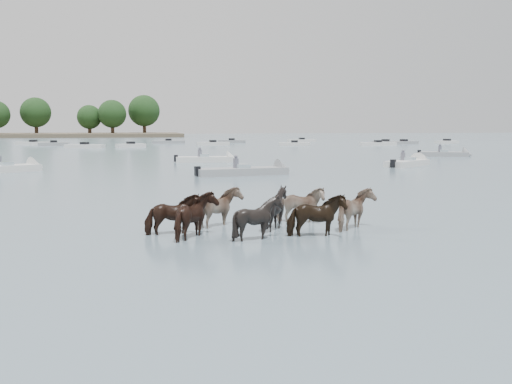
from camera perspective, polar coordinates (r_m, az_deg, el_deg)
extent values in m
plane|color=slate|center=(16.53, 3.09, -4.35)|extent=(400.00, 400.00, 0.00)
imported|color=black|center=(16.52, -8.59, -2.56)|extent=(1.72, 0.98, 1.38)
imported|color=gray|center=(17.57, -3.67, -1.86)|extent=(1.71, 1.80, 1.42)
imported|color=black|center=(17.23, 2.01, -1.93)|extent=(1.54, 1.42, 1.48)
imported|color=#9F7D6B|center=(18.42, 4.60, -1.53)|extent=(1.78, 1.25, 1.37)
imported|color=black|center=(15.92, -6.07, -2.73)|extent=(1.47, 1.64, 1.46)
imported|color=black|center=(15.65, 0.22, -2.93)|extent=(1.66, 1.60, 1.42)
imported|color=black|center=(16.11, 6.23, -2.68)|extent=(1.74, 0.89, 1.42)
imported|color=#7F6456|center=(17.46, 10.46, -2.02)|extent=(1.66, 1.77, 1.42)
sphere|color=black|center=(36.07, -2.39, 1.96)|extent=(0.44, 0.44, 0.44)
cube|color=black|center=(36.03, -2.78, 1.79)|extent=(0.50, 0.22, 0.18)
cube|color=silver|center=(41.98, -24.46, 2.15)|extent=(4.65, 3.84, 0.55)
cone|color=silver|center=(42.87, -21.66, 2.37)|extent=(1.64, 1.83, 1.60)
cube|color=#99ADB7|center=(41.95, -24.48, 2.63)|extent=(1.29, 1.38, 0.35)
cube|color=gray|center=(35.99, -1.46, 2.08)|extent=(6.14, 2.42, 0.55)
cone|color=gray|center=(37.09, 2.89, 2.22)|extent=(1.12, 1.71, 1.60)
cube|color=#99ADB7|center=(35.96, -1.46, 2.64)|extent=(0.95, 1.22, 0.35)
cube|color=black|center=(35.10, -6.07, 2.17)|extent=(0.40, 0.40, 0.60)
cylinder|color=#595966|center=(35.87, -2.09, 2.94)|extent=(0.36, 0.36, 0.70)
sphere|color=#595966|center=(35.85, -2.09, 3.66)|extent=(0.24, 0.24, 0.24)
cube|color=silver|center=(49.08, -5.36, 3.34)|extent=(5.08, 1.94, 0.55)
cone|color=silver|center=(49.29, -2.46, 3.38)|extent=(1.01, 1.66, 1.60)
cube|color=#99ADB7|center=(49.06, -5.36, 3.75)|extent=(0.88, 1.17, 0.35)
cube|color=black|center=(48.98, -8.27, 3.47)|extent=(0.37, 0.37, 0.60)
cylinder|color=#595966|center=(49.00, -5.83, 3.97)|extent=(0.36, 0.36, 0.70)
sphere|color=#595966|center=(48.98, -5.83, 4.50)|extent=(0.24, 0.24, 0.24)
cube|color=silver|center=(45.48, 15.36, 2.84)|extent=(4.92, 4.26, 0.55)
cone|color=silver|center=(47.74, 16.61, 2.98)|extent=(1.68, 1.82, 1.60)
cube|color=#99ADB7|center=(45.46, 15.37, 3.28)|extent=(1.31, 1.38, 0.35)
cube|color=black|center=(43.24, 13.98, 2.89)|extent=(0.49, 0.49, 0.60)
cylinder|color=#595966|center=(45.26, 14.93, 3.54)|extent=(0.36, 0.36, 0.70)
sphere|color=#595966|center=(45.24, 14.95, 4.11)|extent=(0.24, 0.24, 0.24)
cube|color=gray|center=(60.98, 18.77, 3.69)|extent=(5.10, 3.40, 0.55)
cone|color=gray|center=(61.38, 21.02, 3.62)|extent=(1.46, 1.83, 1.60)
cube|color=#99ADB7|center=(60.97, 18.79, 4.02)|extent=(1.18, 1.35, 0.35)
cube|color=black|center=(60.68, 16.50, 3.90)|extent=(0.46, 0.46, 0.60)
cylinder|color=#595966|center=(60.75, 18.47, 4.21)|extent=(0.36, 0.36, 0.70)
sphere|color=#595966|center=(60.73, 18.49, 4.64)|extent=(0.24, 0.24, 0.24)
cube|color=silver|center=(98.40, -22.01, 4.65)|extent=(5.91, 2.86, 0.60)
cube|color=black|center=(98.39, -22.02, 4.87)|extent=(1.21, 1.21, 0.50)
cube|color=gray|center=(94.21, -20.16, 4.65)|extent=(4.65, 1.63, 0.60)
cube|color=black|center=(94.20, -20.16, 4.88)|extent=(1.03, 1.03, 0.50)
cube|color=silver|center=(83.14, -17.28, 4.52)|extent=(5.80, 3.48, 0.60)
cube|color=black|center=(83.12, -17.29, 4.78)|extent=(1.30, 1.30, 0.50)
cube|color=silver|center=(83.90, -12.81, 4.68)|extent=(4.46, 2.97, 0.60)
cube|color=black|center=(83.89, -12.82, 4.94)|extent=(1.30, 1.30, 0.50)
cube|color=gray|center=(100.59, -9.04, 5.10)|extent=(5.84, 2.06, 0.60)
cube|color=black|center=(100.58, -9.04, 5.32)|extent=(1.09, 1.09, 0.50)
cube|color=silver|center=(90.33, -4.48, 4.97)|extent=(5.44, 2.02, 0.60)
cube|color=black|center=(90.32, -4.48, 5.21)|extent=(1.09, 1.09, 0.50)
cube|color=gray|center=(102.84, -2.52, 5.22)|extent=(5.11, 3.21, 0.60)
cube|color=black|center=(102.83, -2.52, 5.43)|extent=(1.30, 1.30, 0.50)
cube|color=silver|center=(88.59, 3.99, 4.94)|extent=(5.04, 2.44, 0.60)
cube|color=black|center=(88.58, 3.99, 5.19)|extent=(1.18, 1.18, 0.50)
cube|color=silver|center=(108.10, 4.74, 5.28)|extent=(5.59, 1.61, 0.60)
cube|color=black|center=(108.09, 4.75, 5.48)|extent=(1.02, 1.02, 0.50)
cube|color=silver|center=(91.59, 12.47, 4.86)|extent=(6.00, 1.96, 0.60)
cube|color=black|center=(91.58, 12.48, 5.10)|extent=(1.08, 1.08, 0.50)
cube|color=gray|center=(98.40, 13.22, 4.97)|extent=(4.97, 2.42, 0.60)
cube|color=black|center=(98.39, 13.23, 5.19)|extent=(1.18, 1.18, 0.50)
cube|color=gray|center=(98.95, 15.01, 4.93)|extent=(6.05, 3.41, 0.60)
cube|color=black|center=(98.94, 15.02, 5.14)|extent=(1.28, 1.28, 0.50)
cube|color=silver|center=(103.91, 19.12, 4.86)|extent=(5.36, 3.41, 0.60)
cube|color=black|center=(103.90, 19.13, 5.07)|extent=(1.31, 1.31, 0.50)
cylinder|color=#382619|center=(171.13, -21.73, 5.97)|extent=(1.00, 1.00, 3.82)
sphere|color=black|center=(171.16, -21.80, 7.64)|extent=(8.50, 8.50, 8.50)
cylinder|color=#382619|center=(167.54, -16.79, 6.04)|extent=(1.00, 1.00, 3.11)
sphere|color=black|center=(167.55, -16.84, 7.42)|extent=(6.91, 6.91, 6.91)
cylinder|color=#382619|center=(165.01, -14.59, 6.18)|extent=(1.00, 1.00, 3.60)
sphere|color=black|center=(165.03, -14.64, 7.81)|extent=(8.00, 8.00, 8.00)
cylinder|color=#382619|center=(170.51, -11.44, 6.38)|extent=(1.00, 1.00, 4.20)
sphere|color=black|center=(170.56, -11.49, 8.23)|extent=(9.34, 9.34, 9.34)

